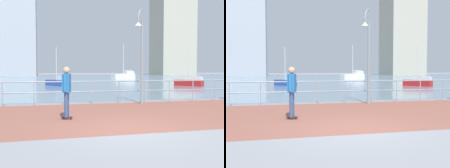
% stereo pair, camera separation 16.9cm
% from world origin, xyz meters
% --- Properties ---
extents(ground, '(220.00, 220.00, 0.00)m').
position_xyz_m(ground, '(0.00, 40.00, 0.00)').
color(ground, gray).
extents(brick_paving, '(28.00, 6.69, 0.01)m').
position_xyz_m(brick_paving, '(0.00, 2.74, 0.00)').
color(brick_paving, '#935647').
rests_on(brick_paving, ground).
extents(harbor_water, '(180.00, 88.00, 0.00)m').
position_xyz_m(harbor_water, '(0.00, 51.08, 0.00)').
color(harbor_water, '#6B899E').
rests_on(harbor_water, ground).
extents(waterfront_railing, '(25.25, 0.06, 1.14)m').
position_xyz_m(waterfront_railing, '(0.00, 6.08, 0.78)').
color(waterfront_railing, '#8C99A3').
rests_on(waterfront_railing, ground).
extents(lamppost, '(0.63, 0.69, 4.67)m').
position_xyz_m(lamppost, '(2.29, 5.34, 2.58)').
color(lamppost, gray).
rests_on(lamppost, ground).
extents(skateboarder, '(0.41, 0.55, 1.79)m').
position_xyz_m(skateboarder, '(-1.60, 2.02, 1.08)').
color(skateboarder, black).
rests_on(skateboarder, ground).
extents(sailboat_yellow, '(4.74, 2.81, 6.36)m').
position_xyz_m(sailboat_yellow, '(12.31, 41.34, 0.61)').
color(sailboat_yellow, white).
rests_on(sailboat_yellow, ground).
extents(sailboat_blue, '(2.35, 2.97, 4.14)m').
position_xyz_m(sailboat_blue, '(-0.90, 22.43, 0.40)').
color(sailboat_blue, '#284799').
rests_on(sailboat_blue, ground).
extents(sailboat_navy, '(2.50, 2.94, 4.18)m').
position_xyz_m(sailboat_navy, '(12.71, 18.65, 0.40)').
color(sailboat_navy, '#B21E1E').
rests_on(sailboat_navy, ground).
extents(tower_glass, '(12.82, 12.96, 35.37)m').
position_xyz_m(tower_glass, '(43.91, 85.10, 16.85)').
color(tower_glass, '#B2AD99').
rests_on(tower_glass, ground).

